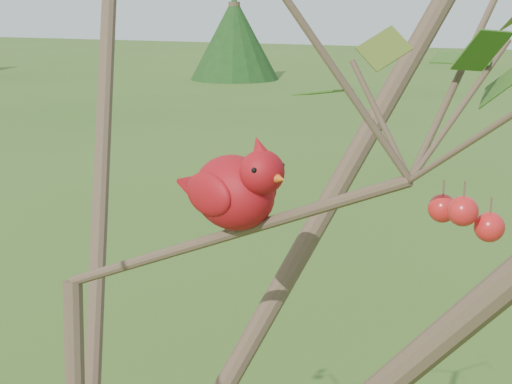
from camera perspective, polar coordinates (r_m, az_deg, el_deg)
crabapple_tree at (r=1.23m, az=-14.34°, el=-1.18°), size 2.35×2.05×2.95m
cardinal at (r=1.17m, az=-1.38°, el=0.18°), size 0.22×0.16×0.16m
distant_trees at (r=23.03m, az=15.54°, el=11.03°), size 41.88×11.67×3.31m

